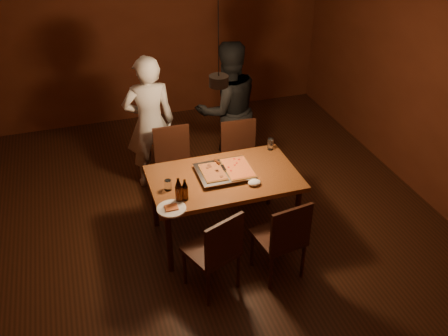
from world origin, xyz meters
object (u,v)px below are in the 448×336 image
object	(u,v)px
chair_near_right	(284,234)
pendant_lamp	(219,80)
chair_far_left	(174,158)
chair_far_right	(240,152)
dining_table	(224,182)
diner_white	(150,123)
beer_bottle_b	(185,190)
beer_bottle_a	(179,190)
plate_slice	(171,209)
pizza_tray	(225,172)
diner_dark	(228,109)
chair_near_left	(217,247)

from	to	relation	value
chair_near_right	pendant_lamp	xyz separation A→B (m)	(-0.36, 0.86, 1.22)
chair_far_left	chair_near_right	xyz separation A→B (m)	(0.67, -1.62, 0.00)
chair_far_right	dining_table	bearing A→B (deg)	62.75
diner_white	beer_bottle_b	bearing A→B (deg)	93.32
beer_bottle_a	diner_white	distance (m)	1.50
plate_slice	pendant_lamp	distance (m)	1.26
chair_far_left	diner_white	bearing A→B (deg)	-63.12
chair_far_right	beer_bottle_a	bearing A→B (deg)	49.88
chair_near_right	beer_bottle_a	bearing A→B (deg)	141.54
chair_far_left	pizza_tray	world-z (taller)	chair_far_left
dining_table	chair_far_left	size ratio (longest dim) A/B	3.09
chair_far_right	diner_dark	distance (m)	0.59
chair_far_left	diner_white	world-z (taller)	diner_white
diner_white	pendant_lamp	size ratio (longest dim) A/B	1.50
pendant_lamp	beer_bottle_a	bearing A→B (deg)	-144.52
diner_dark	chair_near_left	bearing A→B (deg)	63.30
beer_bottle_a	pendant_lamp	size ratio (longest dim) A/B	0.23
dining_table	beer_bottle_b	distance (m)	0.57
plate_slice	dining_table	bearing A→B (deg)	30.88
chair_near_right	pizza_tray	world-z (taller)	chair_near_right
beer_bottle_a	diner_white	bearing A→B (deg)	89.65
chair_near_left	plate_slice	world-z (taller)	chair_near_left
plate_slice	diner_dark	xyz separation A→B (m)	(1.08, 1.62, 0.09)
chair_near_right	pendant_lamp	world-z (taller)	pendant_lamp
beer_bottle_a	chair_far_right	bearing A→B (deg)	46.42
chair_far_left	dining_table	bearing A→B (deg)	112.42
chair_near_left	plate_slice	size ratio (longest dim) A/B	2.02
pendant_lamp	plate_slice	bearing A→B (deg)	-142.73
chair_near_right	pizza_tray	size ratio (longest dim) A/B	0.88
chair_far_right	plate_slice	bearing A→B (deg)	49.79
chair_near_right	diner_dark	distance (m)	2.05
dining_table	beer_bottle_a	xyz separation A→B (m)	(-0.53, -0.28, 0.20)
chair_near_left	pizza_tray	bearing A→B (deg)	45.46
beer_bottle_b	chair_far_left	bearing A→B (deg)	83.13
diner_white	beer_bottle_a	bearing A→B (deg)	90.87
plate_slice	chair_far_left	bearing A→B (deg)	76.43
dining_table	plate_slice	size ratio (longest dim) A/B	5.53
beer_bottle_a	pendant_lamp	bearing A→B (deg)	35.48
plate_slice	diner_dark	size ratio (longest dim) A/B	0.16
chair_near_right	plate_slice	distance (m)	1.06
beer_bottle_a	pendant_lamp	world-z (taller)	pendant_lamp
pendant_lamp	chair_near_left	bearing A→B (deg)	-108.88
chair_far_right	diner_dark	bearing A→B (deg)	-87.38
chair_far_right	diner_white	world-z (taller)	diner_white
plate_slice	chair_near_left	bearing A→B (deg)	-51.06
chair_far_right	beer_bottle_a	distance (m)	1.45
pizza_tray	chair_near_right	bearing A→B (deg)	-72.50
beer_bottle_b	diner_dark	size ratio (longest dim) A/B	0.13
chair_far_left	beer_bottle_b	world-z (taller)	beer_bottle_b
beer_bottle_b	chair_far_right	bearing A→B (deg)	47.93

